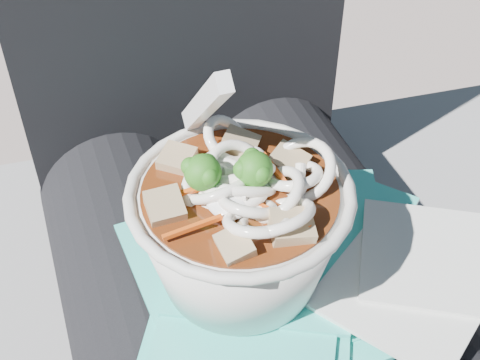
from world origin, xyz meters
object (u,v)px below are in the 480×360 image
object	(u,v)px
lap	(267,330)
person_body	(234,237)
udon_bowl	(240,222)
plastic_bag	(264,263)

from	to	relation	value
lap	person_body	bearing A→B (deg)	90.00
person_body	udon_bowl	world-z (taller)	person_body
plastic_bag	lap	bearing A→B (deg)	-72.50
plastic_bag	udon_bowl	distance (m)	0.07
udon_bowl	plastic_bag	bearing A→B (deg)	21.94
lap	person_body	world-z (taller)	person_body
lap	udon_bowl	xyz separation A→B (m)	(-0.03, -0.00, 0.16)
lap	plastic_bag	distance (m)	0.09
plastic_bag	udon_bowl	size ratio (longest dim) A/B	1.38
lap	udon_bowl	size ratio (longest dim) A/B	2.34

